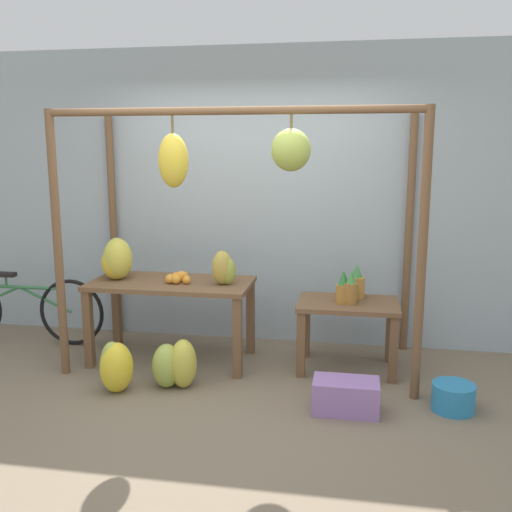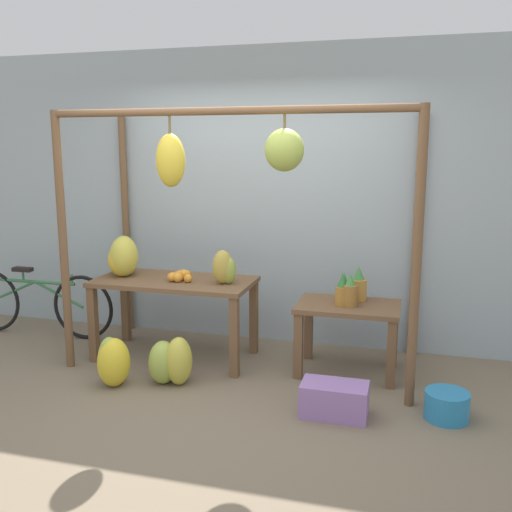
{
  "view_description": "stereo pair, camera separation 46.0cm",
  "coord_description": "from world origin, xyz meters",
  "px_view_note": "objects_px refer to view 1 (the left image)",
  "views": [
    {
      "loc": [
        0.94,
        -3.77,
        1.88
      ],
      "look_at": [
        0.13,
        0.88,
        0.97
      ],
      "focal_mm": 40.0,
      "sensor_mm": 36.0,
      "label": 1
    },
    {
      "loc": [
        1.39,
        -3.67,
        1.88
      ],
      "look_at": [
        0.13,
        0.88,
        0.97
      ],
      "focal_mm": 40.0,
      "sensor_mm": 36.0,
      "label": 2
    }
  ],
  "objects_px": {
    "banana_pile_on_table": "(117,259)",
    "pineapple_cluster": "(349,287)",
    "orange_pile": "(178,278)",
    "banana_pile_ground_right": "(175,365)",
    "blue_bucket": "(453,397)",
    "parked_bicycle": "(20,308)",
    "papaya_pile": "(224,269)",
    "banana_pile_ground_left": "(115,367)",
    "fruit_crate_white": "(346,396)"
  },
  "relations": [
    {
      "from": "banana_pile_ground_left",
      "to": "papaya_pile",
      "type": "xyz_separation_m",
      "value": [
        0.71,
        0.69,
        0.66
      ]
    },
    {
      "from": "banana_pile_on_table",
      "to": "pineapple_cluster",
      "type": "height_order",
      "value": "banana_pile_on_table"
    },
    {
      "from": "banana_pile_on_table",
      "to": "papaya_pile",
      "type": "xyz_separation_m",
      "value": [
        0.99,
        -0.06,
        -0.04
      ]
    },
    {
      "from": "banana_pile_on_table",
      "to": "blue_bucket",
      "type": "xyz_separation_m",
      "value": [
        2.81,
        -0.63,
        -0.8
      ]
    },
    {
      "from": "banana_pile_ground_right",
      "to": "parked_bicycle",
      "type": "height_order",
      "value": "parked_bicycle"
    },
    {
      "from": "pineapple_cluster",
      "to": "banana_pile_ground_right",
      "type": "xyz_separation_m",
      "value": [
        -1.34,
        -0.65,
        -0.53
      ]
    },
    {
      "from": "papaya_pile",
      "to": "pineapple_cluster",
      "type": "bearing_deg",
      "value": 6.65
    },
    {
      "from": "banana_pile_ground_right",
      "to": "papaya_pile",
      "type": "distance_m",
      "value": 0.9
    },
    {
      "from": "banana_pile_ground_left",
      "to": "pineapple_cluster",
      "type": "bearing_deg",
      "value": 24.62
    },
    {
      "from": "banana_pile_on_table",
      "to": "fruit_crate_white",
      "type": "height_order",
      "value": "banana_pile_on_table"
    },
    {
      "from": "banana_pile_ground_right",
      "to": "fruit_crate_white",
      "type": "height_order",
      "value": "banana_pile_ground_right"
    },
    {
      "from": "banana_pile_on_table",
      "to": "banana_pile_ground_left",
      "type": "xyz_separation_m",
      "value": [
        0.27,
        -0.75,
        -0.7
      ]
    },
    {
      "from": "banana_pile_ground_left",
      "to": "fruit_crate_white",
      "type": "relative_size",
      "value": 0.86
    },
    {
      "from": "papaya_pile",
      "to": "banana_pile_ground_left",
      "type": "bearing_deg",
      "value": -136.1
    },
    {
      "from": "blue_bucket",
      "to": "banana_pile_ground_left",
      "type": "bearing_deg",
      "value": -177.37
    },
    {
      "from": "orange_pile",
      "to": "banana_pile_ground_left",
      "type": "height_order",
      "value": "orange_pile"
    },
    {
      "from": "banana_pile_ground_right",
      "to": "fruit_crate_white",
      "type": "distance_m",
      "value": 1.36
    },
    {
      "from": "pineapple_cluster",
      "to": "parked_bicycle",
      "type": "distance_m",
      "value": 3.17
    },
    {
      "from": "banana_pile_ground_left",
      "to": "blue_bucket",
      "type": "bearing_deg",
      "value": 2.63
    },
    {
      "from": "banana_pile_ground_right",
      "to": "papaya_pile",
      "type": "bearing_deg",
      "value": 61.53
    },
    {
      "from": "orange_pile",
      "to": "papaya_pile",
      "type": "height_order",
      "value": "papaya_pile"
    },
    {
      "from": "fruit_crate_white",
      "to": "parked_bicycle",
      "type": "height_order",
      "value": "parked_bicycle"
    },
    {
      "from": "pineapple_cluster",
      "to": "parked_bicycle",
      "type": "xyz_separation_m",
      "value": [
        -3.14,
        0.12,
        -0.37
      ]
    },
    {
      "from": "orange_pile",
      "to": "pineapple_cluster",
      "type": "xyz_separation_m",
      "value": [
        1.47,
        0.11,
        -0.05
      ]
    },
    {
      "from": "pineapple_cluster",
      "to": "parked_bicycle",
      "type": "bearing_deg",
      "value": 177.77
    },
    {
      "from": "orange_pile",
      "to": "papaya_pile",
      "type": "bearing_deg",
      "value": -2.12
    },
    {
      "from": "orange_pile",
      "to": "banana_pile_ground_right",
      "type": "relative_size",
      "value": 0.58
    },
    {
      "from": "pineapple_cluster",
      "to": "banana_pile_ground_right",
      "type": "bearing_deg",
      "value": -154.15
    },
    {
      "from": "parked_bicycle",
      "to": "papaya_pile",
      "type": "height_order",
      "value": "papaya_pile"
    },
    {
      "from": "fruit_crate_white",
      "to": "papaya_pile",
      "type": "relative_size",
      "value": 1.6
    },
    {
      "from": "banana_pile_ground_left",
      "to": "fruit_crate_white",
      "type": "distance_m",
      "value": 1.77
    },
    {
      "from": "fruit_crate_white",
      "to": "parked_bicycle",
      "type": "xyz_separation_m",
      "value": [
        -3.15,
        0.97,
        0.22
      ]
    },
    {
      "from": "parked_bicycle",
      "to": "papaya_pile",
      "type": "relative_size",
      "value": 5.78
    },
    {
      "from": "banana_pile_ground_right",
      "to": "blue_bucket",
      "type": "bearing_deg",
      "value": -1.21
    },
    {
      "from": "blue_bucket",
      "to": "parked_bicycle",
      "type": "xyz_separation_m",
      "value": [
        -3.91,
        0.82,
        0.24
      ]
    },
    {
      "from": "papaya_pile",
      "to": "banana_pile_on_table",
      "type": "bearing_deg",
      "value": 176.41
    },
    {
      "from": "fruit_crate_white",
      "to": "papaya_pile",
      "type": "height_order",
      "value": "papaya_pile"
    },
    {
      "from": "banana_pile_on_table",
      "to": "banana_pile_ground_right",
      "type": "height_order",
      "value": "banana_pile_on_table"
    },
    {
      "from": "banana_pile_on_table",
      "to": "banana_pile_ground_right",
      "type": "distance_m",
      "value": 1.16
    },
    {
      "from": "parked_bicycle",
      "to": "pineapple_cluster",
      "type": "bearing_deg",
      "value": -2.23
    },
    {
      "from": "orange_pile",
      "to": "banana_pile_ground_left",
      "type": "distance_m",
      "value": 0.95
    },
    {
      "from": "pineapple_cluster",
      "to": "papaya_pile",
      "type": "relative_size",
      "value": 1.16
    },
    {
      "from": "orange_pile",
      "to": "banana_pile_ground_right",
      "type": "bearing_deg",
      "value": -76.72
    },
    {
      "from": "banana_pile_on_table",
      "to": "pineapple_cluster",
      "type": "relative_size",
      "value": 1.2
    },
    {
      "from": "blue_bucket",
      "to": "parked_bicycle",
      "type": "bearing_deg",
      "value": 168.22
    },
    {
      "from": "fruit_crate_white",
      "to": "blue_bucket",
      "type": "bearing_deg",
      "value": 11.47
    },
    {
      "from": "fruit_crate_white",
      "to": "orange_pile",
      "type": "bearing_deg",
      "value": 153.24
    },
    {
      "from": "fruit_crate_white",
      "to": "blue_bucket",
      "type": "height_order",
      "value": "fruit_crate_white"
    },
    {
      "from": "pineapple_cluster",
      "to": "papaya_pile",
      "type": "height_order",
      "value": "papaya_pile"
    },
    {
      "from": "banana_pile_ground_right",
      "to": "blue_bucket",
      "type": "distance_m",
      "value": 2.11
    }
  ]
}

